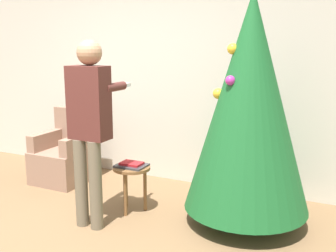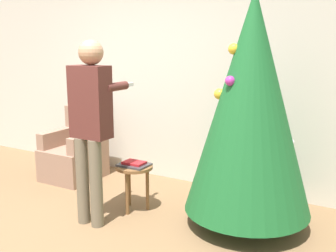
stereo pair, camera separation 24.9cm
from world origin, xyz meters
name	(u,v)px [view 1 (the left image)]	position (x,y,z in m)	size (l,w,h in m)	color
wall_back	(156,73)	(0.00, 2.23, 1.35)	(8.00, 0.06, 2.70)	beige
christmas_tree	(249,103)	(1.40, 1.37, 1.17)	(1.17, 1.17, 2.18)	brown
armchair	(67,155)	(-0.98, 1.62, 0.32)	(0.62, 0.69, 0.90)	#93705B
person_standing	(89,118)	(0.09, 0.71, 1.04)	(0.39, 0.57, 1.74)	#6B604C
side_stool	(132,174)	(0.27, 1.14, 0.40)	(0.38, 0.38, 0.48)	brown
laptop	(132,165)	(0.27, 1.14, 0.49)	(0.30, 0.23, 0.02)	#38383D
book	(132,163)	(0.27, 1.14, 0.51)	(0.22, 0.15, 0.02)	#B21E23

